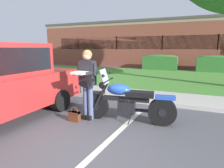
# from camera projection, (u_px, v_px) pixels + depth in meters

# --- Properties ---
(ground_plane) EXTENTS (140.00, 140.00, 0.00)m
(ground_plane) POSITION_uv_depth(u_px,v_px,m) (79.00, 143.00, 3.50)
(ground_plane) COLOR #4C4C51
(curb_strip) EXTENTS (60.00, 0.20, 0.12)m
(curb_strip) POSITION_uv_depth(u_px,v_px,m) (128.00, 100.00, 6.21)
(curb_strip) COLOR #B7B2A8
(curb_strip) RESTS_ON ground
(concrete_walk) EXTENTS (60.00, 1.50, 0.08)m
(concrete_walk) POSITION_uv_depth(u_px,v_px,m) (135.00, 95.00, 6.98)
(concrete_walk) COLOR #B7B2A8
(concrete_walk) RESTS_ON ground
(grass_lawn) EXTENTS (60.00, 7.88, 0.06)m
(grass_lawn) POSITION_uv_depth(u_px,v_px,m) (157.00, 77.00, 11.23)
(grass_lawn) COLOR #478433
(grass_lawn) RESTS_ON ground
(stall_stripe_1) EXTENTS (0.44, 4.40, 0.01)m
(stall_stripe_1) POSITION_uv_depth(u_px,v_px,m) (106.00, 143.00, 3.51)
(stall_stripe_1) COLOR silver
(stall_stripe_1) RESTS_ON ground
(motorcycle) EXTENTS (2.24, 0.82, 1.26)m
(motorcycle) POSITION_uv_depth(u_px,v_px,m) (131.00, 102.00, 4.42)
(motorcycle) COLOR black
(motorcycle) RESTS_ON ground
(rider_person) EXTENTS (0.54, 0.60, 1.70)m
(rider_person) POSITION_uv_depth(u_px,v_px,m) (87.00, 79.00, 4.53)
(rider_person) COLOR black
(rider_person) RESTS_ON ground
(handbag) EXTENTS (0.28, 0.13, 0.36)m
(handbag) POSITION_uv_depth(u_px,v_px,m) (74.00, 116.00, 4.51)
(handbag) COLOR #562D19
(handbag) RESTS_ON ground
(hedge_left) EXTENTS (2.65, 0.90, 1.24)m
(hedge_left) POSITION_uv_depth(u_px,v_px,m) (160.00, 62.00, 14.87)
(hedge_left) COLOR #336B2D
(hedge_left) RESTS_ON ground
(hedge_center_left) EXTENTS (2.56, 0.90, 1.24)m
(hedge_center_left) POSITION_uv_depth(u_px,v_px,m) (216.00, 64.00, 13.38)
(hedge_center_left) COLOR #336B2D
(hedge_center_left) RESTS_ON ground
(brick_building) EXTENTS (24.35, 10.26, 4.18)m
(brick_building) POSITION_uv_depth(u_px,v_px,m) (169.00, 45.00, 20.21)
(brick_building) COLOR brown
(brick_building) RESTS_ON ground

